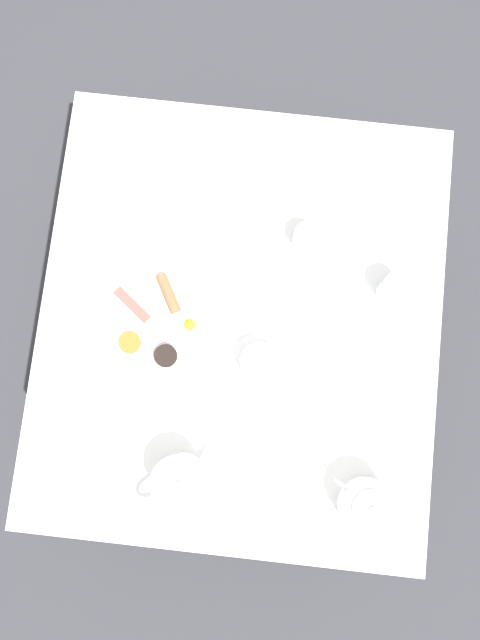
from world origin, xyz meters
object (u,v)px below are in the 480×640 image
object	(u,v)px
knife_by_plate	(113,170)
water_glass_tall	(394,289)
creamer_jug	(307,238)
breakfast_plate	(159,325)
spoon_for_tea	(363,358)
teacup_with_saucer_left	(259,363)
fork_by_plate	(234,179)
teapot_far	(368,507)
napkin_folded	(340,177)
teapot_near	(179,482)

from	to	relation	value
knife_by_plate	water_glass_tall	bearing A→B (deg)	-18.27
water_glass_tall	creamer_jug	xyz separation A→B (m)	(-0.22, 0.11, -0.01)
breakfast_plate	creamer_jug	distance (m)	0.42
breakfast_plate	spoon_for_tea	distance (m)	0.50
spoon_for_tea	teacup_with_saucer_left	bearing A→B (deg)	-170.64
fork_by_plate	spoon_for_tea	world-z (taller)	same
teapot_far	creamer_jug	world-z (taller)	teapot_far
teapot_far	napkin_folded	size ratio (longest dim) A/B	0.91
water_glass_tall	fork_by_plate	distance (m)	0.48
teapot_far	knife_by_plate	world-z (taller)	teapot_far
fork_by_plate	teapot_near	bearing A→B (deg)	-93.10
teapot_near	napkin_folded	distance (m)	0.84
breakfast_plate	teapot_near	world-z (taller)	teapot_near
teacup_with_saucer_left	napkin_folded	xyz separation A→B (m)	(0.16, 0.49, -0.02)
creamer_jug	spoon_for_tea	world-z (taller)	creamer_jug
teapot_far	knife_by_plate	xyz separation A→B (m)	(-0.70, 0.75, -0.05)
teapot_near	creamer_jug	distance (m)	0.65
teacup_with_saucer_left	knife_by_plate	world-z (taller)	teacup_with_saucer_left
napkin_folded	fork_by_plate	size ratio (longest dim) A/B	1.29
breakfast_plate	teacup_with_saucer_left	distance (m)	0.26
breakfast_plate	fork_by_plate	world-z (taller)	breakfast_plate
teapot_near	teacup_with_saucer_left	distance (m)	0.33
water_glass_tall	napkin_folded	distance (m)	0.32
teapot_far	napkin_folded	distance (m)	0.80
water_glass_tall	breakfast_plate	bearing A→B (deg)	-165.54
teapot_near	fork_by_plate	xyz separation A→B (m)	(0.04, 0.75, -0.05)
teacup_with_saucer_left	water_glass_tall	xyz separation A→B (m)	(0.30, 0.21, 0.02)
teapot_near	knife_by_plate	world-z (taller)	teapot_near
breakfast_plate	spoon_for_tea	xyz separation A→B (m)	(0.50, -0.03, -0.01)
creamer_jug	napkin_folded	bearing A→B (deg)	67.88
fork_by_plate	spoon_for_tea	bearing A→B (deg)	-49.17
water_glass_tall	spoon_for_tea	xyz separation A→B (m)	(-0.05, -0.17, -0.04)
breakfast_plate	napkin_folded	world-z (taller)	breakfast_plate
breakfast_plate	creamer_jug	bearing A→B (deg)	36.60
teapot_far	water_glass_tall	bearing A→B (deg)	-59.80
napkin_folded	water_glass_tall	bearing A→B (deg)	-62.38
breakfast_plate	napkin_folded	distance (m)	0.59
teapot_near	spoon_for_tea	xyz separation A→B (m)	(0.40, 0.33, -0.05)
napkin_folded	spoon_for_tea	distance (m)	0.46
teacup_with_saucer_left	fork_by_plate	bearing A→B (deg)	103.61
teapot_far	teacup_with_saucer_left	bearing A→B (deg)	-14.06
teapot_near	water_glass_tall	distance (m)	0.68
teapot_far	teacup_with_saucer_left	distance (m)	0.41
breakfast_plate	creamer_jug	world-z (taller)	creamer_jug
teacup_with_saucer_left	spoon_for_tea	distance (m)	0.25
teacup_with_saucer_left	knife_by_plate	xyz separation A→B (m)	(-0.42, 0.45, -0.03)
napkin_folded	knife_by_plate	world-z (taller)	napkin_folded
teacup_with_saucer_left	spoon_for_tea	bearing A→B (deg)	9.36
fork_by_plate	teapot_far	bearing A→B (deg)	-62.67
teapot_near	fork_by_plate	distance (m)	0.75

